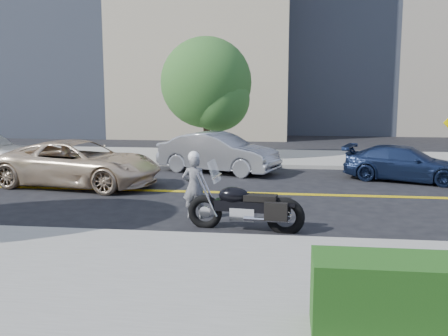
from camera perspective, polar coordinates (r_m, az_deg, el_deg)
ground_plane at (r=16.18m, az=2.87°, el=-2.76°), size 120.00×120.00×0.00m
sidewalk_near at (r=8.98m, az=-0.87°, el=-12.01°), size 60.00×5.00×0.15m
sidewalk_far at (r=23.55m, az=4.26°, el=1.12°), size 60.00×5.00×0.15m
motorcyclist at (r=13.02m, az=-3.29°, el=-1.85°), size 0.64×0.48×1.69m
motorcycle at (r=11.95m, az=2.38°, el=-3.07°), size 2.69×1.09×1.59m
suv at (r=17.85m, az=-15.50°, el=0.49°), size 5.73×3.29×1.51m
parked_car_silver at (r=19.89m, az=-0.63°, el=1.68°), size 4.88×3.05×1.52m
parked_car_blue at (r=19.22m, az=19.12°, el=0.46°), size 4.49×2.93×1.21m
tree_far_a at (r=22.94m, az=-1.95°, el=9.27°), size 3.93×3.93×5.38m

